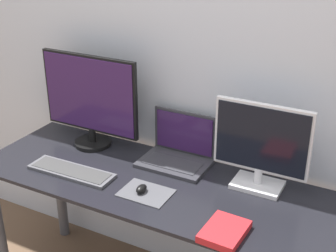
% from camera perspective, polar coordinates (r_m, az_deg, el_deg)
% --- Properties ---
extents(wall_back, '(7.00, 0.05, 2.50)m').
position_cam_1_polar(wall_back, '(2.29, 3.22, 8.31)').
color(wall_back, silver).
rests_on(wall_back, ground_plane).
extents(desk, '(1.79, 0.62, 0.75)m').
position_cam_1_polar(desk, '(2.26, -1.22, -9.91)').
color(desk, black).
rests_on(desk, ground_plane).
extents(monitor_left, '(0.56, 0.20, 0.49)m').
position_cam_1_polar(monitor_left, '(2.45, -9.48, 3.22)').
color(monitor_left, black).
rests_on(monitor_left, desk).
extents(monitor_right, '(0.43, 0.16, 0.40)m').
position_cam_1_polar(monitor_right, '(2.09, 11.27, -2.39)').
color(monitor_right, silver).
rests_on(monitor_right, desk).
extents(laptop, '(0.34, 0.24, 0.24)m').
position_cam_1_polar(laptop, '(2.33, 1.29, -3.01)').
color(laptop, '#333338').
rests_on(laptop, desk).
extents(keyboard, '(0.44, 0.14, 0.02)m').
position_cam_1_polar(keyboard, '(2.30, -11.70, -5.43)').
color(keyboard, '#4C4C51').
rests_on(keyboard, desk).
extents(mousepad, '(0.23, 0.17, 0.00)m').
position_cam_1_polar(mousepad, '(2.10, -2.72, -8.14)').
color(mousepad, '#47474C').
rests_on(mousepad, desk).
extents(mouse, '(0.04, 0.07, 0.03)m').
position_cam_1_polar(mouse, '(2.09, -3.26, -7.65)').
color(mouse, black).
rests_on(mouse, mousepad).
extents(book, '(0.16, 0.21, 0.03)m').
position_cam_1_polar(book, '(1.86, 6.90, -12.64)').
color(book, red).
rests_on(book, desk).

